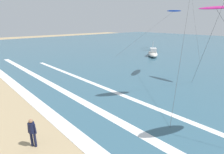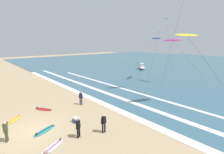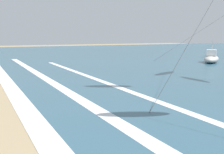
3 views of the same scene
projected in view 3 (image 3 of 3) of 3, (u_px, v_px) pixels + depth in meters
wave_foam_shoreline at (34, 122)px, 10.73m from camera, size 57.39×0.93×0.01m
wave_foam_mid_break at (88, 104)px, 13.42m from camera, size 55.98×0.69×0.01m
wave_foam_outer_break at (138, 94)px, 15.65m from camera, size 40.56×0.51×0.01m
offshore_boat at (211, 58)px, 33.65m from camera, size 4.69×5.04×2.70m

